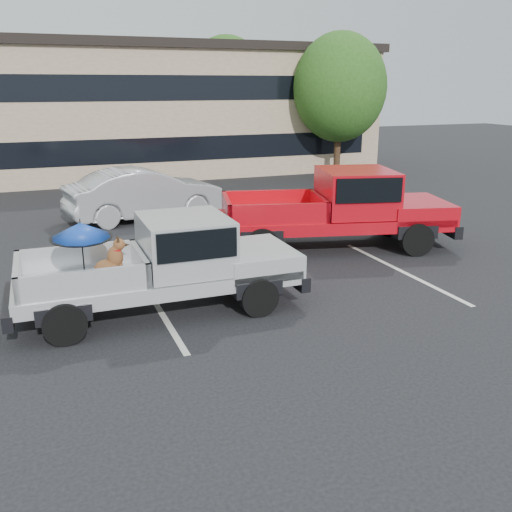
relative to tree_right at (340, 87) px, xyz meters
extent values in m
plane|color=black|center=(-9.00, -16.00, -4.21)|extent=(90.00, 90.00, 0.00)
cube|color=silver|center=(-12.00, -14.00, -4.21)|extent=(0.12, 5.00, 0.01)
cube|color=silver|center=(-6.00, -14.00, -4.21)|extent=(0.12, 5.00, 0.01)
cube|color=tan|center=(-7.00, 5.00, -1.21)|extent=(20.00, 8.00, 6.00)
cube|color=black|center=(-7.00, 5.00, 1.89)|extent=(20.40, 8.40, 0.40)
cube|color=black|center=(-7.00, 1.02, -2.71)|extent=(18.00, 0.08, 1.10)
cube|color=black|center=(-7.00, 1.02, -0.01)|extent=(18.00, 0.08, 1.10)
cylinder|color=#332114|center=(0.00, 0.00, -2.84)|extent=(0.32, 0.32, 2.73)
ellipsoid|color=#254F16|center=(0.00, 0.00, 0.01)|extent=(4.46, 4.46, 5.13)
cylinder|color=#332114|center=(-3.00, 8.00, -2.78)|extent=(0.32, 0.32, 2.86)
ellipsoid|color=#254F16|center=(-3.00, 8.00, 0.21)|extent=(4.68, 4.68, 5.38)
cylinder|color=black|center=(-13.85, -15.28, -3.83)|extent=(0.76, 0.29, 0.76)
cylinder|color=black|center=(-13.83, -13.44, -3.83)|extent=(0.76, 0.29, 0.76)
cylinder|color=black|center=(-10.25, -15.31, -3.83)|extent=(0.76, 0.29, 0.76)
cylinder|color=black|center=(-10.23, -13.47, -3.83)|extent=(0.76, 0.29, 0.76)
cube|color=#BABCC0|center=(-11.99, -14.37, -3.54)|extent=(5.41, 1.96, 0.28)
cube|color=#BABCC0|center=(-9.99, -14.39, -3.33)|extent=(1.52, 1.93, 0.46)
cube|color=black|center=(-9.24, -14.39, -3.71)|extent=(0.22, 1.96, 0.30)
cube|color=black|center=(-14.74, -14.35, -3.71)|extent=(0.20, 1.96, 0.28)
cube|color=#BABCC0|center=(-11.44, -14.38, -2.86)|extent=(1.66, 1.85, 1.05)
cube|color=black|center=(-11.44, -14.38, -2.66)|extent=(1.52, 1.95, 0.55)
cube|color=black|center=(-13.44, -14.36, -3.48)|extent=(2.31, 1.86, 0.10)
cube|color=#BABCC0|center=(-13.43, -13.49, -3.18)|extent=(2.30, 0.12, 0.50)
cube|color=#BABCC0|center=(-13.45, -15.23, -3.18)|extent=(2.30, 0.12, 0.50)
cube|color=#BABCC0|center=(-14.54, -14.35, -3.18)|extent=(0.11, 1.84, 0.50)
cube|color=#BABCC0|center=(-12.34, -14.37, -3.18)|extent=(0.11, 1.84, 0.50)
ellipsoid|color=brown|center=(-12.94, -14.11, -3.27)|extent=(0.48, 0.40, 0.32)
cylinder|color=brown|center=(-12.68, -14.20, -3.31)|extent=(0.07, 0.07, 0.24)
cylinder|color=brown|center=(-12.68, -14.04, -3.31)|extent=(0.07, 0.07, 0.24)
ellipsoid|color=brown|center=(-12.77, -14.12, -3.07)|extent=(0.31, 0.27, 0.43)
cylinder|color=red|center=(-12.75, -14.12, -2.93)|extent=(0.21, 0.21, 0.04)
sphere|color=brown|center=(-12.68, -14.12, -2.83)|extent=(0.23, 0.23, 0.23)
cone|color=black|center=(-12.55, -14.12, -2.85)|extent=(0.16, 0.11, 0.11)
cone|color=black|center=(-12.70, -14.18, -2.71)|extent=(0.08, 0.08, 0.12)
cone|color=black|center=(-12.70, -14.06, -2.71)|extent=(0.08, 0.08, 0.12)
cylinder|color=brown|center=(-13.12, -14.11, -3.37)|extent=(0.28, 0.05, 0.10)
cylinder|color=black|center=(-13.40, -14.63, -2.90)|extent=(0.02, 0.10, 1.05)
cone|color=#143DB0|center=(-13.40, -14.63, -2.36)|extent=(1.10, 1.12, 0.36)
cylinder|color=black|center=(-13.40, -14.63, -2.20)|extent=(0.02, 0.02, 0.10)
cylinder|color=black|center=(-13.40, -14.63, -2.49)|extent=(1.10, 1.10, 0.09)
cylinder|color=black|center=(-8.85, -12.01, -3.77)|extent=(0.92, 0.52, 0.87)
cylinder|color=black|center=(-8.34, -9.97, -3.77)|extent=(0.92, 0.52, 0.87)
cylinder|color=black|center=(-4.85, -13.01, -3.77)|extent=(0.92, 0.52, 0.87)
cylinder|color=black|center=(-4.34, -10.96, -3.77)|extent=(0.92, 0.52, 0.87)
cube|color=red|center=(-6.54, -11.50, -3.44)|extent=(6.51, 3.62, 0.32)
cube|color=red|center=(-4.32, -12.05, -3.20)|extent=(2.20, 2.55, 0.53)
cube|color=black|center=(-3.49, -12.26, -3.64)|extent=(0.77, 2.23, 0.34)
cube|color=black|center=(-9.59, -10.74, -3.64)|extent=(0.74, 2.22, 0.32)
cube|color=red|center=(-5.93, -11.65, -2.66)|extent=(2.34, 2.50, 1.20)
cube|color=black|center=(-5.93, -11.65, -2.44)|extent=(2.20, 2.57, 0.63)
cube|color=black|center=(-8.15, -11.10, -3.37)|extent=(3.06, 2.68, 0.11)
cube|color=red|center=(-7.91, -10.13, -3.03)|extent=(2.58, 0.75, 0.57)
cube|color=red|center=(-8.39, -12.06, -3.03)|extent=(2.58, 0.75, 0.57)
cube|color=red|center=(-9.37, -10.79, -3.03)|extent=(0.62, 2.07, 0.57)
cube|color=red|center=(-6.93, -11.40, -3.03)|extent=(0.62, 2.07, 0.57)
imported|color=#A9ABB1|center=(-10.67, -6.10, -3.35)|extent=(5.42, 2.69, 1.71)
camera|label=1|loc=(-14.08, -24.95, 0.13)|focal=40.00mm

